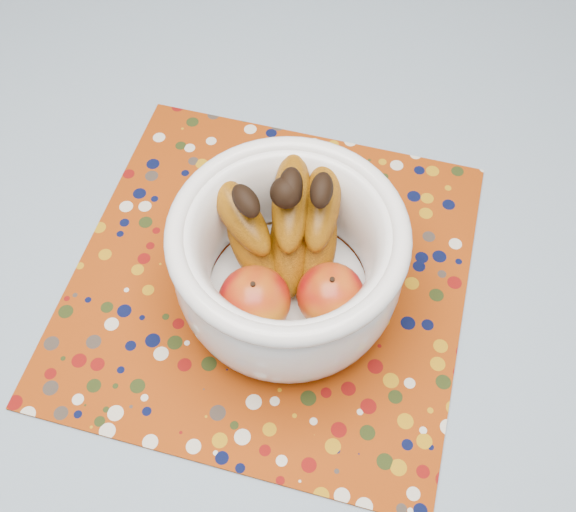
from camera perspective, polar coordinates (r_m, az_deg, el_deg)
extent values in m
plane|color=#2D2826|center=(1.47, -2.47, -16.90)|extent=(4.00, 4.00, 0.00)
cube|color=brown|center=(0.78, -4.44, -3.47)|extent=(1.20, 1.20, 0.04)
cylinder|color=brown|center=(1.47, 18.62, 8.42)|extent=(0.06, 0.06, 0.71)
cube|color=slate|center=(0.76, -4.57, -2.59)|extent=(1.32, 1.32, 0.01)
cube|color=#8B3107|center=(0.76, -1.54, -1.84)|extent=(0.53, 0.53, 0.00)
cylinder|color=white|center=(0.74, 0.00, -3.39)|extent=(0.12, 0.12, 0.01)
cylinder|color=white|center=(0.73, 0.00, -2.96)|extent=(0.17, 0.17, 0.01)
torus|color=white|center=(0.63, 0.00, 1.93)|extent=(0.23, 0.23, 0.02)
ellipsoid|color=maroon|center=(0.68, -2.86, -3.79)|extent=(0.07, 0.07, 0.07)
ellipsoid|color=maroon|center=(0.68, 3.61, -3.33)|extent=(0.07, 0.07, 0.06)
sphere|color=black|center=(0.63, -0.16, 5.40)|extent=(0.03, 0.03, 0.03)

